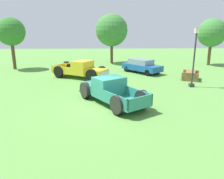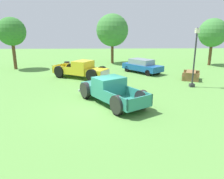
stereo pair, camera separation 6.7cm
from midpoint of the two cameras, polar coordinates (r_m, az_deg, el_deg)
name	(u,v)px [view 1 (the left image)]	position (r m, az deg, el deg)	size (l,w,h in m)	color
ground_plane	(102,107)	(13.08, -2.76, -4.52)	(80.00, 80.00, 0.00)	#5B9342
pickup_truck_foreground	(108,90)	(13.72, -1.06, -0.17)	(4.43, 5.44, 1.61)	#2D8475
pickup_truck_behind_left	(83,70)	(20.54, -7.54, 5.00)	(5.61, 4.29, 1.64)	yellow
sedan_distant_a	(142,66)	(23.30, 7.59, 6.15)	(4.05, 4.43, 1.43)	#195699
lamp_post_near	(194,57)	(18.24, 20.46, 7.99)	(0.36, 0.36, 4.58)	#2D2D33
picnic_table	(190,74)	(21.16, 19.60, 3.74)	(2.08, 2.24, 0.78)	olive
trash_can	(67,66)	(25.22, -11.80, 6.04)	(0.59, 0.59, 0.95)	orange
oak_tree_east	(112,30)	(29.52, -0.16, 15.11)	(4.16, 4.16, 6.38)	brown
oak_tree_west	(11,32)	(27.35, -24.85, 13.43)	(3.10, 3.10, 5.74)	brown
oak_tree_center	(212,33)	(30.46, 24.42, 13.23)	(3.45, 3.45, 5.73)	brown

